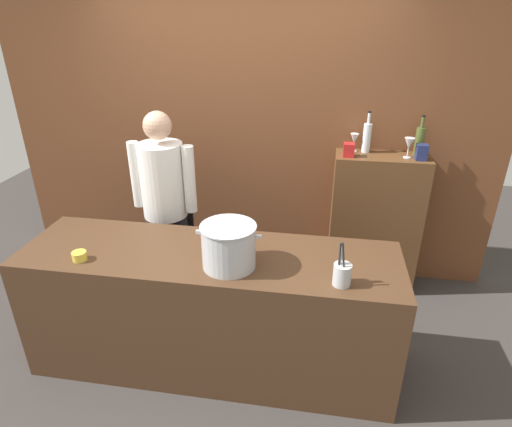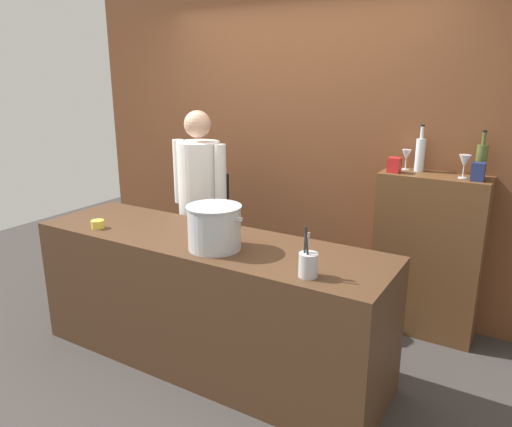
{
  "view_description": "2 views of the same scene",
  "coord_description": "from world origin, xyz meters",
  "px_view_note": "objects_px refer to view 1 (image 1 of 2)",
  "views": [
    {
      "loc": [
        0.68,
        -2.28,
        2.31
      ],
      "look_at": [
        0.26,
        0.28,
        1.07
      ],
      "focal_mm": 29.91,
      "sensor_mm": 36.0,
      "label": 1
    },
    {
      "loc": [
        1.82,
        -2.39,
        1.94
      ],
      "look_at": [
        0.16,
        0.37,
        1.0
      ],
      "focal_mm": 34.03,
      "sensor_mm": 36.0,
      "label": 2
    }
  ],
  "objects_px": {
    "wine_bottle_clear": "(367,137)",
    "chef": "(165,200)",
    "spice_tin_red": "(349,150)",
    "wine_bottle_olive": "(420,141)",
    "stockpot_large": "(229,246)",
    "utensil_crock": "(342,274)",
    "wine_glass_wide": "(354,139)",
    "butter_jar": "(79,256)",
    "wine_glass_tall": "(409,144)",
    "spice_tin_navy": "(422,152)"
  },
  "relations": [
    {
      "from": "stockpot_large",
      "to": "utensil_crock",
      "type": "bearing_deg",
      "value": -7.94
    },
    {
      "from": "wine_bottle_olive",
      "to": "wine_bottle_clear",
      "type": "relative_size",
      "value": 0.96
    },
    {
      "from": "stockpot_large",
      "to": "butter_jar",
      "type": "relative_size",
      "value": 4.44
    },
    {
      "from": "chef",
      "to": "butter_jar",
      "type": "height_order",
      "value": "chef"
    },
    {
      "from": "chef",
      "to": "stockpot_large",
      "type": "relative_size",
      "value": 4.19
    },
    {
      "from": "stockpot_large",
      "to": "wine_glass_wide",
      "type": "xyz_separation_m",
      "value": [
        0.77,
        1.39,
        0.31
      ]
    },
    {
      "from": "wine_glass_tall",
      "to": "wine_glass_wide",
      "type": "xyz_separation_m",
      "value": [
        -0.42,
        0.11,
        -0.01
      ]
    },
    {
      "from": "spice_tin_red",
      "to": "utensil_crock",
      "type": "bearing_deg",
      "value": -92.25
    },
    {
      "from": "wine_bottle_olive",
      "to": "spice_tin_navy",
      "type": "xyz_separation_m",
      "value": [
        0.0,
        -0.12,
        -0.06
      ]
    },
    {
      "from": "utensil_crock",
      "to": "wine_bottle_clear",
      "type": "height_order",
      "value": "wine_bottle_clear"
    },
    {
      "from": "wine_glass_wide",
      "to": "wine_bottle_olive",
      "type": "bearing_deg",
      "value": -2.45
    },
    {
      "from": "utensil_crock",
      "to": "butter_jar",
      "type": "height_order",
      "value": "utensil_crock"
    },
    {
      "from": "wine_bottle_olive",
      "to": "chef",
      "type": "bearing_deg",
      "value": -162.36
    },
    {
      "from": "stockpot_large",
      "to": "wine_glass_wide",
      "type": "bearing_deg",
      "value": 61.11
    },
    {
      "from": "wine_bottle_clear",
      "to": "wine_glass_wide",
      "type": "bearing_deg",
      "value": 177.23
    },
    {
      "from": "utensil_crock",
      "to": "wine_bottle_clear",
      "type": "xyz_separation_m",
      "value": [
        0.2,
        1.48,
        0.39
      ]
    },
    {
      "from": "butter_jar",
      "to": "wine_bottle_olive",
      "type": "distance_m",
      "value": 2.69
    },
    {
      "from": "chef",
      "to": "utensil_crock",
      "type": "xyz_separation_m",
      "value": [
        1.35,
        -0.84,
        0.01
      ]
    },
    {
      "from": "utensil_crock",
      "to": "wine_bottle_olive",
      "type": "height_order",
      "value": "wine_bottle_olive"
    },
    {
      "from": "wine_glass_tall",
      "to": "wine_glass_wide",
      "type": "distance_m",
      "value": 0.43
    },
    {
      "from": "wine_bottle_olive",
      "to": "spice_tin_red",
      "type": "height_order",
      "value": "wine_bottle_olive"
    },
    {
      "from": "chef",
      "to": "spice_tin_navy",
      "type": "distance_m",
      "value": 2.05
    },
    {
      "from": "stockpot_large",
      "to": "butter_jar",
      "type": "height_order",
      "value": "stockpot_large"
    },
    {
      "from": "butter_jar",
      "to": "spice_tin_red",
      "type": "distance_m",
      "value": 2.16
    },
    {
      "from": "stockpot_large",
      "to": "spice_tin_red",
      "type": "bearing_deg",
      "value": 59.87
    },
    {
      "from": "wine_glass_tall",
      "to": "utensil_crock",
      "type": "bearing_deg",
      "value": -110.62
    },
    {
      "from": "butter_jar",
      "to": "wine_glass_wide",
      "type": "bearing_deg",
      "value": 41.0
    },
    {
      "from": "wine_glass_wide",
      "to": "spice_tin_red",
      "type": "bearing_deg",
      "value": -107.12
    },
    {
      "from": "wine_glass_wide",
      "to": "spice_tin_red",
      "type": "distance_m",
      "value": 0.16
    },
    {
      "from": "chef",
      "to": "spice_tin_navy",
      "type": "xyz_separation_m",
      "value": [
        1.96,
        0.5,
        0.33
      ]
    },
    {
      "from": "stockpot_large",
      "to": "wine_bottle_olive",
      "type": "distance_m",
      "value": 1.9
    },
    {
      "from": "butter_jar",
      "to": "spice_tin_navy",
      "type": "relative_size",
      "value": 0.72
    },
    {
      "from": "butter_jar",
      "to": "wine_glass_wide",
      "type": "relative_size",
      "value": 0.59
    },
    {
      "from": "wine_glass_tall",
      "to": "stockpot_large",
      "type": "bearing_deg",
      "value": -132.79
    },
    {
      "from": "spice_tin_red",
      "to": "wine_glass_wide",
      "type": "bearing_deg",
      "value": 72.88
    },
    {
      "from": "stockpot_large",
      "to": "utensil_crock",
      "type": "relative_size",
      "value": 1.41
    },
    {
      "from": "chef",
      "to": "wine_bottle_clear",
      "type": "xyz_separation_m",
      "value": [
        1.55,
        0.64,
        0.4
      ]
    },
    {
      "from": "butter_jar",
      "to": "wine_glass_tall",
      "type": "xyz_separation_m",
      "value": [
        2.12,
        1.37,
        0.42
      ]
    },
    {
      "from": "butter_jar",
      "to": "wine_glass_wide",
      "type": "distance_m",
      "value": 2.29
    },
    {
      "from": "chef",
      "to": "spice_tin_red",
      "type": "height_order",
      "value": "chef"
    },
    {
      "from": "utensil_crock",
      "to": "butter_jar",
      "type": "xyz_separation_m",
      "value": [
        -1.6,
        0.01,
        -0.04
      ]
    },
    {
      "from": "chef",
      "to": "utensil_crock",
      "type": "height_order",
      "value": "chef"
    },
    {
      "from": "chef",
      "to": "wine_glass_tall",
      "type": "xyz_separation_m",
      "value": [
        1.87,
        0.54,
        0.38
      ]
    },
    {
      "from": "wine_bottle_olive",
      "to": "wine_glass_wide",
      "type": "height_order",
      "value": "wine_bottle_olive"
    },
    {
      "from": "stockpot_large",
      "to": "wine_glass_wide",
      "type": "height_order",
      "value": "wine_glass_wide"
    },
    {
      "from": "spice_tin_red",
      "to": "stockpot_large",
      "type": "bearing_deg",
      "value": -120.13
    },
    {
      "from": "wine_bottle_olive",
      "to": "spice_tin_navy",
      "type": "height_order",
      "value": "wine_bottle_olive"
    },
    {
      "from": "wine_glass_tall",
      "to": "spice_tin_red",
      "type": "distance_m",
      "value": 0.47
    },
    {
      "from": "wine_bottle_clear",
      "to": "chef",
      "type": "bearing_deg",
      "value": -157.48
    },
    {
      "from": "chef",
      "to": "spice_tin_red",
      "type": "xyz_separation_m",
      "value": [
        1.4,
        0.5,
        0.32
      ]
    }
  ]
}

